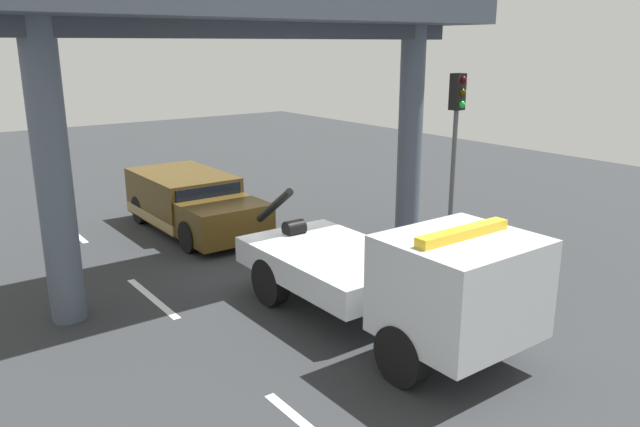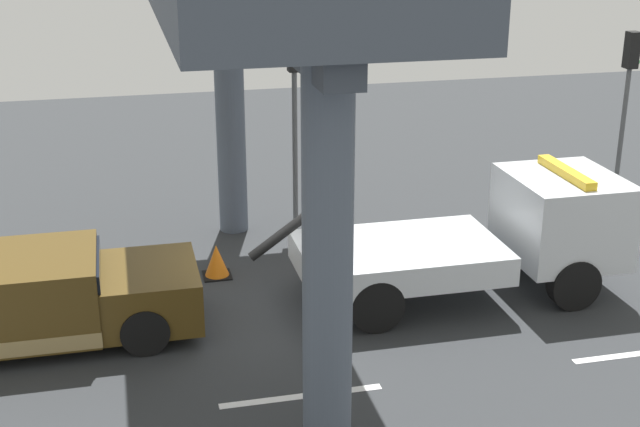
% 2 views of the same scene
% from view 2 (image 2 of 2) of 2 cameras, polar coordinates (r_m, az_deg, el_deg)
% --- Properties ---
extents(ground_plane, '(60.00, 40.00, 0.10)m').
position_cam_2_polar(ground_plane, '(16.61, -3.34, -6.73)').
color(ground_plane, '#2D3033').
extents(lane_stripe_mid, '(2.60, 0.16, 0.01)m').
position_cam_2_polar(lane_stripe_mid, '(14.08, -1.22, -11.77)').
color(lane_stripe_mid, silver).
rests_on(lane_stripe_mid, ground).
extents(tow_truck_white, '(7.25, 2.43, 2.46)m').
position_cam_2_polar(tow_truck_white, '(17.35, 11.26, -1.39)').
color(tow_truck_white, silver).
rests_on(tow_truck_white, ground).
extents(towed_van_green, '(5.20, 2.23, 1.58)m').
position_cam_2_polar(towed_van_green, '(16.16, -18.18, -5.31)').
color(towed_van_green, '#4C3814').
rests_on(towed_van_green, ground).
extents(traffic_light_near, '(0.39, 0.32, 4.55)m').
position_cam_2_polar(traffic_light_near, '(20.17, -1.62, 8.25)').
color(traffic_light_near, '#515456').
rests_on(traffic_light_near, ground).
extents(traffic_light_far, '(0.39, 0.32, 4.26)m').
position_cam_2_polar(traffic_light_far, '(23.42, 19.43, 8.28)').
color(traffic_light_far, '#515456').
rests_on(traffic_light_far, ground).
extents(traffic_cone_orange, '(0.57, 0.57, 0.68)m').
position_cam_2_polar(traffic_cone_orange, '(18.16, -6.73, -3.11)').
color(traffic_cone_orange, orange).
rests_on(traffic_cone_orange, ground).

